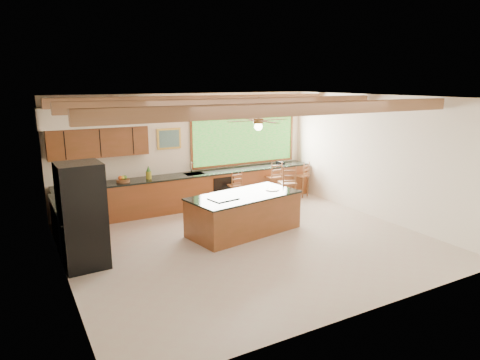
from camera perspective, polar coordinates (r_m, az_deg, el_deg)
ground at (r=9.11m, az=1.26°, el=-8.25°), size 7.20×7.20×0.00m
room_shell at (r=9.04m, az=-1.69°, el=6.10°), size 7.27×6.54×3.02m
counter_run at (r=10.82m, az=-9.26°, el=-2.36°), size 7.12×3.10×1.26m
island at (r=9.55m, az=0.51°, el=-4.46°), size 2.65×1.58×0.89m
refrigerator at (r=8.14m, az=-20.27°, el=-4.52°), size 0.78×0.76×1.93m
bar_stool_a at (r=11.38m, az=-0.60°, el=-0.79°), size 0.38×0.38×0.99m
bar_stool_b at (r=11.21m, az=6.51°, el=-0.52°), size 0.52×0.52×1.17m
bar_stool_c at (r=12.54m, az=8.34°, el=0.50°), size 0.48×0.48×1.03m
bar_stool_d at (r=11.97m, az=4.62°, el=0.30°), size 0.42×0.42×1.14m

